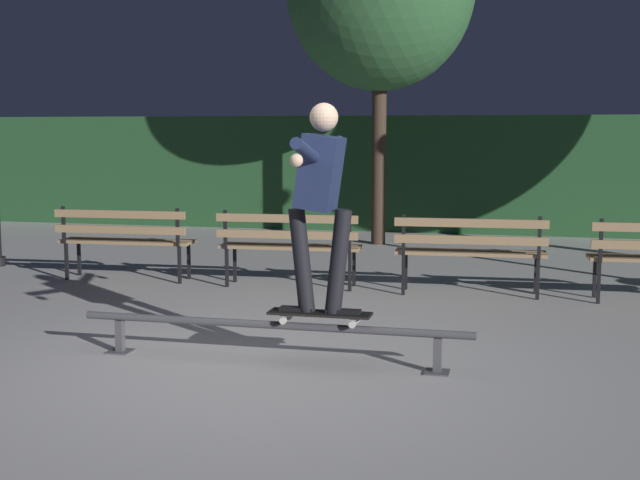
# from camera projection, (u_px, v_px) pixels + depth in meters

# --- Properties ---
(ground_plane) EXTENTS (90.00, 90.00, 0.00)m
(ground_plane) POSITION_uv_depth(u_px,v_px,m) (264.00, 369.00, 6.31)
(ground_plane) COLOR #ADAAA8
(hedge_backdrop) EXTENTS (24.00, 1.20, 2.02)m
(hedge_backdrop) POSITION_uv_depth(u_px,v_px,m) (417.00, 173.00, 15.16)
(hedge_backdrop) COLOR #234C28
(hedge_backdrop) RESTS_ON ground
(grind_rail) EXTENTS (3.08, 0.18, 0.32)m
(grind_rail) POSITION_uv_depth(u_px,v_px,m) (271.00, 330.00, 6.47)
(grind_rail) COLOR #47474C
(grind_rail) RESTS_ON ground
(skateboard) EXTENTS (0.78, 0.20, 0.09)m
(skateboard) POSITION_uv_depth(u_px,v_px,m) (320.00, 314.00, 6.37)
(skateboard) COLOR black
(skateboard) RESTS_ON grind_rail
(skateboarder) EXTENTS (0.62, 1.41, 1.56)m
(skateboarder) POSITION_uv_depth(u_px,v_px,m) (320.00, 190.00, 6.25)
(skateboarder) COLOR black
(skateboarder) RESTS_ON skateboard
(park_bench_leftmost) EXTENTS (1.62, 0.49, 0.88)m
(park_bench_leftmost) POSITION_uv_depth(u_px,v_px,m) (124.00, 236.00, 9.97)
(park_bench_leftmost) COLOR black
(park_bench_leftmost) RESTS_ON ground
(park_bench_left_center) EXTENTS (1.62, 0.49, 0.88)m
(park_bench_left_center) POSITION_uv_depth(u_px,v_px,m) (289.00, 241.00, 9.51)
(park_bench_left_center) COLOR black
(park_bench_left_center) RESTS_ON ground
(park_bench_right_center) EXTENTS (1.62, 0.49, 0.88)m
(park_bench_right_center) POSITION_uv_depth(u_px,v_px,m) (470.00, 246.00, 9.04)
(park_bench_right_center) COLOR black
(park_bench_right_center) RESTS_ON ground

